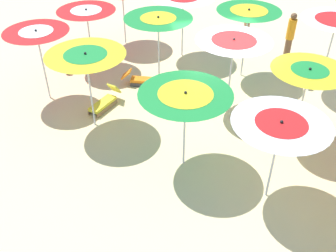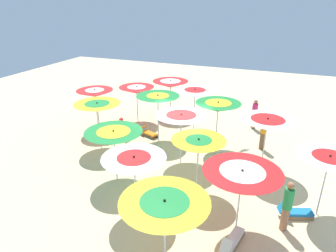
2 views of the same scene
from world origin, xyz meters
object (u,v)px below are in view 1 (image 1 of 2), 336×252
(lounger_3, at_px, (298,77))
(beachgoer_0, at_px, (248,15))
(beach_umbrella_6, at_px, (158,23))
(beach_umbrella_8, at_px, (308,76))
(beach_umbrella_11, at_px, (183,2))
(lounger_0, at_px, (104,102))
(beach_umbrella_5, at_px, (87,16))
(beach_umbrella_7, at_px, (233,46))
(beach_umbrella_2, at_px, (185,101))
(beach_ball, at_px, (68,71))
(beach_umbrella_3, at_px, (280,131))
(beach_umbrella_12, at_px, (248,17))
(beach_umbrella_1, at_px, (86,61))
(beach_umbrella_0, at_px, (37,37))
(beach_umbrella_13, at_px, (336,24))
(beachgoer_1, at_px, (290,36))
(lounger_4, at_px, (140,79))

(lounger_3, relative_size, beachgoer_0, 0.77)
(beach_umbrella_6, relative_size, beach_umbrella_8, 1.08)
(beach_umbrella_11, relative_size, lounger_0, 1.97)
(beach_umbrella_5, bearing_deg, beach_umbrella_7, 47.43)
(beach_umbrella_7, bearing_deg, beach_umbrella_5, -132.57)
(beach_umbrella_2, height_order, beach_ball, beach_umbrella_2)
(beachgoer_0, bearing_deg, beach_umbrella_8, 88.72)
(beach_umbrella_3, xyz_separation_m, lounger_3, (-4.71, 3.17, -1.73))
(beach_umbrella_7, bearing_deg, lounger_0, -101.66)
(beach_umbrella_5, distance_m, beach_ball, 2.05)
(beach_umbrella_3, bearing_deg, beach_umbrella_12, 165.53)
(beach_umbrella_1, bearing_deg, beach_umbrella_7, 90.87)
(beach_umbrella_1, height_order, beach_umbrella_12, beach_umbrella_12)
(beach_umbrella_5, relative_size, lounger_3, 1.68)
(beach_umbrella_11, bearing_deg, beachgoer_0, 112.10)
(lounger_3, bearing_deg, beach_umbrella_11, -160.25)
(beach_umbrella_0, height_order, beach_umbrella_7, beach_umbrella_0)
(beach_umbrella_5, bearing_deg, lounger_3, 68.73)
(beach_umbrella_13, bearing_deg, beach_umbrella_8, -41.76)
(beach_umbrella_8, bearing_deg, beach_umbrella_11, -162.04)
(beach_umbrella_2, bearing_deg, beach_umbrella_7, 138.92)
(beach_umbrella_3, distance_m, beach_umbrella_8, 2.43)
(beach_umbrella_7, bearing_deg, lounger_3, 108.68)
(beach_umbrella_6, bearing_deg, beach_ball, -115.46)
(beach_umbrella_1, relative_size, beach_umbrella_6, 0.96)
(beach_umbrella_3, relative_size, beach_umbrella_6, 0.90)
(beach_umbrella_0, relative_size, beach_umbrella_8, 1.04)
(beach_umbrella_0, height_order, beach_umbrella_3, beach_umbrella_0)
(beach_umbrella_0, xyz_separation_m, beach_umbrella_2, (3.95, 3.51, -0.19))
(beach_ball, bearing_deg, lounger_3, 73.90)
(lounger_0, distance_m, beachgoer_0, 7.65)
(beach_umbrella_12, distance_m, lounger_3, 2.75)
(beach_umbrella_6, height_order, beach_umbrella_7, beach_umbrella_6)
(beach_umbrella_3, distance_m, beach_umbrella_12, 5.77)
(beach_umbrella_5, bearing_deg, beachgoer_0, 102.25)
(beach_umbrella_6, height_order, beach_umbrella_8, beach_umbrella_6)
(lounger_3, relative_size, beachgoer_1, 0.71)
(beach_umbrella_3, bearing_deg, beachgoer_1, 151.05)
(beach_umbrella_1, xyz_separation_m, lounger_4, (-1.99, 1.65, -1.89))
(beach_umbrella_7, xyz_separation_m, beachgoer_1, (-2.64, 3.24, -1.12))
(lounger_0, bearing_deg, beach_umbrella_5, -133.48)
(beach_umbrella_1, height_order, lounger_3, beach_umbrella_1)
(beach_umbrella_12, bearing_deg, beachgoer_1, 110.83)
(beach_umbrella_11, xyz_separation_m, beach_ball, (0.59, -4.32, -1.98))
(beach_umbrella_11, bearing_deg, beach_umbrella_12, 41.01)
(beach_umbrella_8, xyz_separation_m, lounger_0, (-2.68, -5.06, -1.81))
(beach_umbrella_2, distance_m, beachgoer_1, 7.18)
(beach_umbrella_5, xyz_separation_m, beach_umbrella_13, (3.17, 7.39, 0.33))
(beach_umbrella_1, height_order, lounger_0, beach_umbrella_1)
(beach_umbrella_6, bearing_deg, lounger_3, 80.48)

